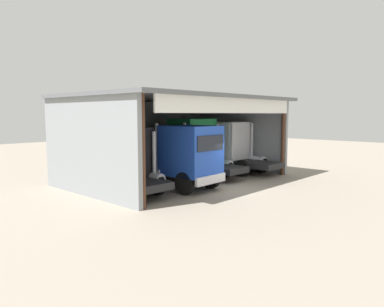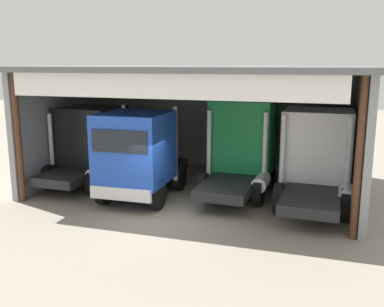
{
  "view_description": "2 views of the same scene",
  "coord_description": "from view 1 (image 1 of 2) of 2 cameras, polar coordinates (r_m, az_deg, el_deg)",
  "views": [
    {
      "loc": [
        -15.67,
        -11.6,
        4.03
      ],
      "look_at": [
        0.0,
        2.83,
        1.71
      ],
      "focal_mm": 33.87,
      "sensor_mm": 36.0,
      "label": 1
    },
    {
      "loc": [
        5.09,
        -13.06,
        5.21
      ],
      "look_at": [
        0.0,
        2.83,
        1.71
      ],
      "focal_mm": 40.52,
      "sensor_mm": 36.0,
      "label": 2
    }
  ],
  "objects": [
    {
      "name": "tool_cart",
      "position": [
        21.63,
        -14.26,
        -3.37
      ],
      "size": [
        0.9,
        0.6,
        1.0
      ],
      "primitive_type": "cube",
      "color": "black",
      "rests_on": "ground"
    },
    {
      "name": "oil_drum",
      "position": [
        23.14,
        -13.14,
        -2.84
      ],
      "size": [
        0.58,
        0.58,
        0.91
      ],
      "primitive_type": "cylinder",
      "color": "#B21E19",
      "rests_on": "ground"
    },
    {
      "name": "workshop_shed",
      "position": [
        22.72,
        -3.74,
        4.8
      ],
      "size": [
        13.06,
        8.74,
        5.08
      ],
      "color": "gray",
      "rests_on": "ground"
    },
    {
      "name": "truck_black_right_bay",
      "position": [
        18.49,
        -10.83,
        -0.86
      ],
      "size": [
        2.65,
        4.48,
        3.35
      ],
      "rotation": [
        0.0,
        0.0,
        -0.03
      ],
      "color": "black",
      "rests_on": "ground"
    },
    {
      "name": "truck_white_center_left_bay",
      "position": [
        25.41,
        6.24,
        1.18
      ],
      "size": [
        2.69,
        5.28,
        3.49
      ],
      "rotation": [
        0.0,
        0.0,
        -0.02
      ],
      "color": "white",
      "rests_on": "ground"
    },
    {
      "name": "ground_plane",
      "position": [
        19.91,
        6.04,
        -5.5
      ],
      "size": [
        80.0,
        80.0,
        0.0
      ],
      "primitive_type": "plane",
      "color": "gray",
      "rests_on": "ground"
    },
    {
      "name": "truck_green_center_bay",
      "position": [
        23.53,
        0.6,
        1.05
      ],
      "size": [
        2.68,
        5.19,
        3.73
      ],
      "rotation": [
        0.0,
        0.0,
        -0.03
      ],
      "color": "#197F3D",
      "rests_on": "ground"
    },
    {
      "name": "truck_blue_center_right_bay",
      "position": [
        19.32,
        -0.91,
        -0.34
      ],
      "size": [
        2.66,
        5.32,
        3.55
      ],
      "rotation": [
        0.0,
        0.0,
        3.17
      ],
      "color": "#1E47B7",
      "rests_on": "ground"
    }
  ]
}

